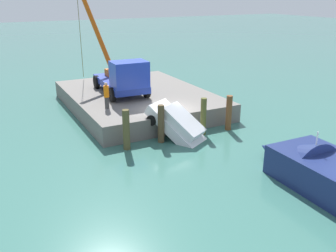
# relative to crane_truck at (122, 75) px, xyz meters

# --- Properties ---
(ground) EXTENTS (200.00, 200.00, 0.00)m
(ground) POSITION_rel_crane_truck_xyz_m (4.72, 1.31, -2.69)
(ground) COLOR #386B60
(dock) EXTENTS (12.73, 9.74, 1.25)m
(dock) POSITION_rel_crane_truck_xyz_m (-0.27, 1.31, -2.06)
(dock) COLOR slate
(dock) RESTS_ON ground
(crane_truck) EXTENTS (8.86, 3.04, 8.16)m
(crane_truck) POSITION_rel_crane_truck_xyz_m (0.00, 0.00, 0.00)
(crane_truck) COLOR navy
(crane_truck) RESTS_ON dock
(dock_worker) EXTENTS (0.34, 0.34, 1.72)m
(dock_worker) POSITION_rel_crane_truck_xyz_m (2.69, -2.11, -0.57)
(dock_worker) COLOR #393939
(dock_worker) RESTS_ON dock
(salvaged_car) EXTENTS (4.51, 3.61, 3.16)m
(salvaged_car) POSITION_rel_crane_truck_xyz_m (6.96, 1.06, -2.00)
(salvaged_car) COLOR silver
(salvaged_car) RESTS_ON ground
(piling_near) EXTENTS (0.40, 0.40, 2.33)m
(piling_near) POSITION_rel_crane_truck_xyz_m (6.85, -2.41, -1.52)
(piling_near) COLOR brown
(piling_near) RESTS_ON ground
(piling_mid) EXTENTS (0.39, 0.39, 2.29)m
(piling_mid) POSITION_rel_crane_truck_xyz_m (6.80, -0.22, -1.54)
(piling_mid) COLOR brown
(piling_mid) RESTS_ON ground
(piling_far) EXTENTS (0.36, 0.36, 2.33)m
(piling_far) POSITION_rel_crane_truck_xyz_m (6.85, 2.68, -1.52)
(piling_far) COLOR #4E4F24
(piling_far) RESTS_ON ground
(piling_end) EXTENTS (0.38, 0.38, 2.26)m
(piling_end) POSITION_rel_crane_truck_xyz_m (6.91, 4.57, -1.56)
(piling_end) COLOR brown
(piling_end) RESTS_ON ground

